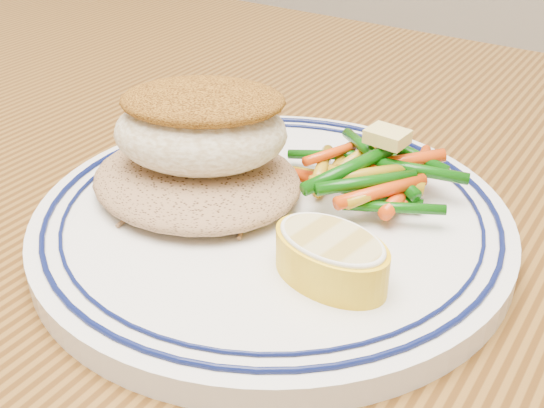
{
  "coord_description": "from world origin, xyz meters",
  "views": [
    {
      "loc": [
        0.21,
        -0.23,
        0.96
      ],
      "look_at": [
        0.03,
        0.04,
        0.77
      ],
      "focal_mm": 45.0,
      "sensor_mm": 36.0,
      "label": 1
    }
  ],
  "objects_px": {
    "rice_pilaf": "(196,175)",
    "vegetable_pile": "(373,171)",
    "dining_table": "(188,379)",
    "fish_fillet": "(201,125)",
    "lemon_wedge": "(331,255)",
    "plate": "(272,220)"
  },
  "relations": [
    {
      "from": "rice_pilaf",
      "to": "vegetable_pile",
      "type": "relative_size",
      "value": 1.11
    },
    {
      "from": "dining_table",
      "to": "fish_fillet",
      "type": "xyz_separation_m",
      "value": [
        -0.01,
        0.04,
        0.15
      ]
    },
    {
      "from": "rice_pilaf",
      "to": "vegetable_pile",
      "type": "distance_m",
      "value": 0.1
    },
    {
      "from": "rice_pilaf",
      "to": "lemon_wedge",
      "type": "relative_size",
      "value": 1.9
    },
    {
      "from": "lemon_wedge",
      "to": "fish_fillet",
      "type": "bearing_deg",
      "value": 161.58
    },
    {
      "from": "rice_pilaf",
      "to": "lemon_wedge",
      "type": "bearing_deg",
      "value": -15.81
    },
    {
      "from": "dining_table",
      "to": "plate",
      "type": "height_order",
      "value": "plate"
    },
    {
      "from": "plate",
      "to": "fish_fillet",
      "type": "relative_size",
      "value": 2.23
    },
    {
      "from": "dining_table",
      "to": "vegetable_pile",
      "type": "bearing_deg",
      "value": 51.83
    },
    {
      "from": "vegetable_pile",
      "to": "lemon_wedge",
      "type": "xyz_separation_m",
      "value": [
        0.02,
        -0.08,
        -0.0
      ]
    },
    {
      "from": "fish_fillet",
      "to": "lemon_wedge",
      "type": "relative_size",
      "value": 1.81
    },
    {
      "from": "dining_table",
      "to": "plate",
      "type": "distance_m",
      "value": 0.12
    },
    {
      "from": "rice_pilaf",
      "to": "fish_fillet",
      "type": "relative_size",
      "value": 1.05
    },
    {
      "from": "plate",
      "to": "fish_fillet",
      "type": "xyz_separation_m",
      "value": [
        -0.05,
        -0.0,
        0.05
      ]
    },
    {
      "from": "rice_pilaf",
      "to": "dining_table",
      "type": "bearing_deg",
      "value": -70.54
    },
    {
      "from": "rice_pilaf",
      "to": "fish_fillet",
      "type": "distance_m",
      "value": 0.03
    },
    {
      "from": "plate",
      "to": "lemon_wedge",
      "type": "height_order",
      "value": "lemon_wedge"
    },
    {
      "from": "dining_table",
      "to": "vegetable_pile",
      "type": "distance_m",
      "value": 0.17
    },
    {
      "from": "dining_table",
      "to": "plate",
      "type": "relative_size",
      "value": 5.69
    },
    {
      "from": "lemon_wedge",
      "to": "vegetable_pile",
      "type": "bearing_deg",
      "value": 102.67
    },
    {
      "from": "plate",
      "to": "fish_fillet",
      "type": "bearing_deg",
      "value": -177.91
    },
    {
      "from": "rice_pilaf",
      "to": "lemon_wedge",
      "type": "distance_m",
      "value": 0.11
    }
  ]
}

